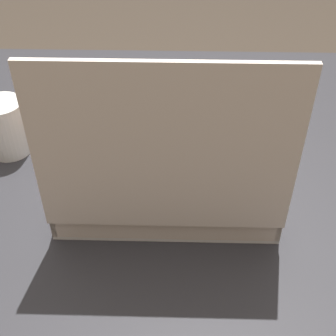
{
  "coord_description": "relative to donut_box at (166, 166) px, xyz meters",
  "views": [
    {
      "loc": [
        -0.01,
        0.68,
        1.33
      ],
      "look_at": [
        0.01,
        0.05,
        0.8
      ],
      "focal_mm": 50.0,
      "sensor_mm": 36.0,
      "label": 1
    }
  ],
  "objects": [
    {
      "name": "coffee_mug",
      "position": [
        0.3,
        -0.1,
        0.0
      ],
      "size": [
        0.08,
        0.08,
        0.1
      ],
      "color": "white",
      "rests_on": "dining_table"
    },
    {
      "name": "dining_table",
      "position": [
        -0.01,
        -0.09,
        -0.17
      ],
      "size": [
        0.95,
        0.88,
        0.78
      ],
      "color": "#2D2D33",
      "rests_on": "ground_plane"
    },
    {
      "name": "donut_box",
      "position": [
        0.0,
        0.0,
        0.0
      ],
      "size": [
        0.35,
        0.31,
        0.31
      ],
      "color": "white",
      "rests_on": "dining_table"
    }
  ]
}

